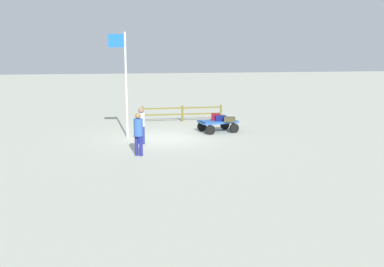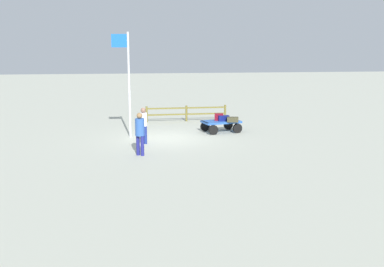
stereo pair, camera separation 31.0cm
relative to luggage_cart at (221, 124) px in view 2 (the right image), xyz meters
name	(u,v)px [view 2 (the right image)]	position (x,y,z in m)	size (l,w,h in m)	color
ground_plane	(166,138)	(2.89, 1.10, -0.43)	(120.00, 120.00, 0.00)	#A9AC9C
luggage_cart	(221,124)	(0.00, 0.00, 0.00)	(2.05, 1.52, 0.58)	#2858AC
suitcase_maroon	(219,117)	(0.05, -0.20, 0.32)	(0.50, 0.43, 0.34)	maroon
suitcase_grey	(223,118)	(-0.14, 0.02, 0.29)	(0.57, 0.33, 0.27)	navy
suitcase_dark	(233,120)	(-0.51, 0.44, 0.27)	(0.62, 0.47, 0.24)	#3D3A27
worker_lead	(143,123)	(4.00, 2.18, 0.50)	(0.46, 0.46, 1.61)	navy
worker_trailing	(140,130)	(4.26, 4.42, 0.57)	(0.50, 0.50, 1.70)	navy
flagpole	(127,77)	(4.64, 0.67, 2.46)	(0.81, 0.11, 4.92)	silver
wooden_fence	(186,112)	(1.20, -3.72, 0.12)	(4.76, 0.15, 0.92)	brown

